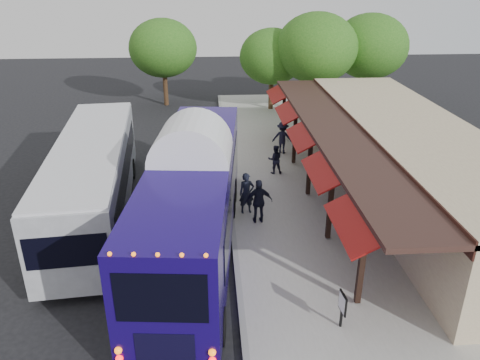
# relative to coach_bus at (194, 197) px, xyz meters

# --- Properties ---
(ground) EXTENTS (90.00, 90.00, 0.00)m
(ground) POSITION_rel_coach_bus_xyz_m (1.45, 0.19, -2.26)
(ground) COLOR black
(ground) RESTS_ON ground
(sidewalk) EXTENTS (10.00, 40.00, 0.15)m
(sidewalk) POSITION_rel_coach_bus_xyz_m (6.45, 4.19, -2.19)
(sidewalk) COLOR #9E9B93
(sidewalk) RESTS_ON ground
(curb) EXTENTS (0.20, 40.00, 0.16)m
(curb) POSITION_rel_coach_bus_xyz_m (1.50, 4.19, -2.19)
(curb) COLOR gray
(curb) RESTS_ON ground
(station_shelter) EXTENTS (8.15, 20.00, 3.60)m
(station_shelter) POSITION_rel_coach_bus_xyz_m (9.83, 4.19, -0.42)
(station_shelter) COLOR tan
(station_shelter) RESTS_ON ground
(coach_bus) EXTENTS (4.00, 13.36, 4.21)m
(coach_bus) POSITION_rel_coach_bus_xyz_m (0.00, 0.00, 0.00)
(coach_bus) COLOR #17085E
(coach_bus) RESTS_ON ground
(city_bus) EXTENTS (3.96, 13.00, 3.44)m
(city_bus) POSITION_rel_coach_bus_xyz_m (-4.40, 3.15, -0.36)
(city_bus) COLOR gray
(city_bus) RESTS_ON ground
(ped_a) EXTENTS (0.73, 0.54, 1.84)m
(ped_a) POSITION_rel_coach_bus_xyz_m (2.18, 2.67, -1.19)
(ped_a) COLOR black
(ped_a) RESTS_ON sidewalk
(ped_b) EXTENTS (0.76, 0.59, 1.55)m
(ped_b) POSITION_rel_coach_bus_xyz_m (4.01, 6.96, -1.34)
(ped_b) COLOR black
(ped_b) RESTS_ON sidewalk
(ped_c) EXTENTS (1.16, 0.53, 1.94)m
(ped_c) POSITION_rel_coach_bus_xyz_m (2.63, 1.77, -1.14)
(ped_c) COLOR black
(ped_c) RESTS_ON sidewalk
(ped_d) EXTENTS (1.38, 1.06, 1.88)m
(ped_d) POSITION_rel_coach_bus_xyz_m (4.85, 9.94, -1.17)
(ped_d) COLOR black
(ped_d) RESTS_ON sidewalk
(sign_board) EXTENTS (0.11, 0.54, 1.19)m
(sign_board) POSITION_rel_coach_bus_xyz_m (4.42, -4.81, -1.31)
(sign_board) COLOR black
(sign_board) RESTS_ON sidewalk
(tree_left) EXTENTS (4.84, 4.84, 6.19)m
(tree_left) POSITION_rel_coach_bus_xyz_m (5.39, 19.67, 1.86)
(tree_left) COLOR #382314
(tree_left) RESTS_ON ground
(tree_mid) EXTENTS (5.81, 5.81, 7.44)m
(tree_mid) POSITION_rel_coach_bus_xyz_m (8.37, 18.03, 2.70)
(tree_mid) COLOR #382314
(tree_mid) RESTS_ON ground
(tree_right) EXTENTS (5.64, 5.64, 7.22)m
(tree_right) POSITION_rel_coach_bus_xyz_m (12.70, 19.44, 2.55)
(tree_right) COLOR #382314
(tree_right) RESTS_ON ground
(tree_far) EXTENTS (5.26, 5.26, 6.74)m
(tree_far) POSITION_rel_coach_bus_xyz_m (-2.83, 21.87, 2.23)
(tree_far) COLOR #382314
(tree_far) RESTS_ON ground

